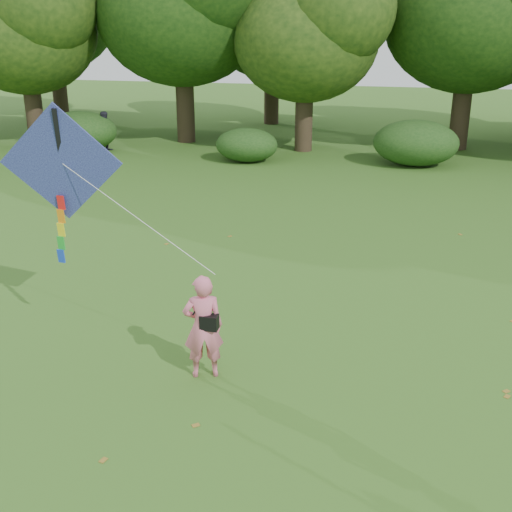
# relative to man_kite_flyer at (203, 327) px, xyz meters

# --- Properties ---
(ground) EXTENTS (100.00, 100.00, 0.00)m
(ground) POSITION_rel_man_kite_flyer_xyz_m (0.70, 0.04, -0.93)
(ground) COLOR #265114
(ground) RESTS_ON ground
(man_kite_flyer) EXTENTS (0.79, 0.65, 1.87)m
(man_kite_flyer) POSITION_rel_man_kite_flyer_xyz_m (0.00, 0.00, 0.00)
(man_kite_flyer) COLOR #DE6883
(man_kite_flyer) RESTS_ON ground
(bystander_left) EXTENTS (1.07, 1.11, 1.80)m
(bystander_left) POSITION_rel_man_kite_flyer_xyz_m (-10.14, 18.04, -0.03)
(bystander_left) COLOR #262532
(bystander_left) RESTS_ON ground
(crossbody_bag) EXTENTS (0.43, 0.20, 0.72)m
(crossbody_bag) POSITION_rel_man_kite_flyer_xyz_m (0.12, -0.03, 0.12)
(crossbody_bag) COLOR black
(crossbody_bag) RESTS_ON ground
(flying_kite) EXTENTS (4.08, 1.12, 2.98)m
(flying_kite) POSITION_rel_man_kite_flyer_xyz_m (-2.76, 0.78, 2.46)
(flying_kite) COLOR #234C99
(flying_kite) RESTS_ON ground
(tree_line) EXTENTS (54.70, 15.30, 9.48)m
(tree_line) POSITION_rel_man_kite_flyer_xyz_m (2.37, 22.92, 4.67)
(tree_line) COLOR #3A2D1E
(tree_line) RESTS_ON ground
(shrub_band) EXTENTS (39.15, 3.22, 1.88)m
(shrub_band) POSITION_rel_man_kite_flyer_xyz_m (-0.02, 17.65, -0.08)
(shrub_band) COLOR #264919
(shrub_band) RESTS_ON ground
(fallen_leaves) EXTENTS (10.12, 12.50, 0.01)m
(fallen_leaves) POSITION_rel_man_kite_flyer_xyz_m (1.68, 1.70, -0.93)
(fallen_leaves) COLOR olive
(fallen_leaves) RESTS_ON ground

